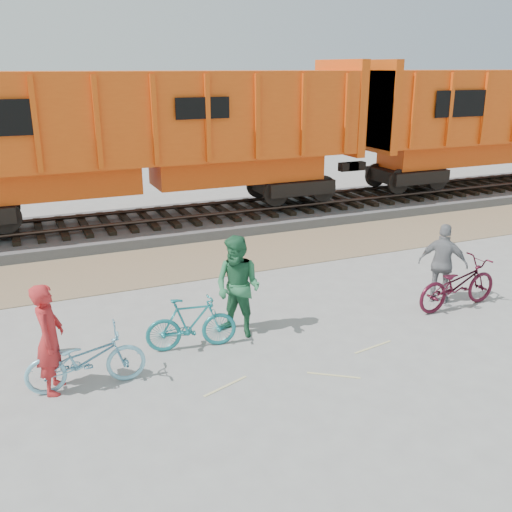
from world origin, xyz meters
The scene contains 11 objects.
ground centered at (0.00, 0.00, 0.00)m, with size 120.00×120.00×0.00m, color #9E9E99.
gravel_strip centered at (0.00, 5.50, 0.01)m, with size 120.00×3.00×0.02m, color #91785A.
ballast_bed centered at (0.00, 9.00, 0.15)m, with size 120.00×4.00×0.30m, color slate.
track centered at (0.00, 9.00, 0.47)m, with size 120.00×2.60×0.24m.
hopper_car_center centered at (0.03, 9.00, 3.01)m, with size 14.00×3.13×4.65m.
bicycle_blue centered at (-3.06, 0.09, 0.50)m, with size 0.66×1.89×0.99m, color #7CC2DB.
bicycle_teal centered at (-1.10, 0.70, 0.50)m, with size 0.47×1.67×1.01m, color #1D7A81.
bicycle_maroon centered at (4.70, 0.26, 0.54)m, with size 0.72×2.07×1.09m, color #440E1E.
person_solo centered at (-3.56, 0.19, 0.91)m, with size 0.67×0.44×1.83m, color #B32325.
person_man centered at (-0.10, 0.90, 0.99)m, with size 0.96×0.75×1.98m, color #296C43.
person_woman centered at (4.60, 0.66, 0.89)m, with size 1.04×0.43×1.78m, color gray.
Camera 1 is at (-3.76, -8.48, 4.96)m, focal length 40.00 mm.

